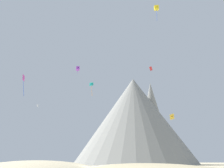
# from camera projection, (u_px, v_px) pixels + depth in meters

# --- Properties ---
(rock_massif) EXTENTS (86.48, 86.48, 45.47)m
(rock_massif) POSITION_uv_depth(u_px,v_px,m) (136.00, 120.00, 127.16)
(rock_massif) COLOR gray
(rock_massif) RESTS_ON ground_plane
(kite_yellow_high) EXTENTS (1.15, 1.22, 4.58)m
(kite_yellow_high) POSITION_uv_depth(u_px,v_px,m) (156.00, 8.00, 62.96)
(kite_yellow_high) COLOR yellow
(kite_violet_high) EXTENTS (1.66, 1.72, 3.05)m
(kite_violet_high) POSITION_uv_depth(u_px,v_px,m) (78.00, 69.00, 96.27)
(kite_violet_high) COLOR purple
(kite_red_high) EXTENTS (1.08, 0.41, 1.51)m
(kite_red_high) POSITION_uv_depth(u_px,v_px,m) (151.00, 69.00, 81.37)
(kite_red_high) COLOR red
(kite_teal_high) EXTENTS (1.56, 1.58, 5.47)m
(kite_teal_high) POSITION_uv_depth(u_px,v_px,m) (91.00, 84.00, 92.14)
(kite_teal_high) COLOR teal
(kite_magenta_mid) EXTENTS (0.67, 1.35, 5.33)m
(kite_magenta_mid) POSITION_uv_depth(u_px,v_px,m) (24.00, 80.00, 56.75)
(kite_magenta_mid) COLOR #D1339E
(kite_gold_mid) EXTENTS (1.75, 1.65, 1.86)m
(kite_gold_mid) POSITION_uv_depth(u_px,v_px,m) (172.00, 117.00, 77.32)
(kite_gold_mid) COLOR gold
(kite_white_mid) EXTENTS (0.49, 0.74, 0.82)m
(kite_white_mid) POSITION_uv_depth(u_px,v_px,m) (38.00, 106.00, 78.11)
(kite_white_mid) COLOR white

